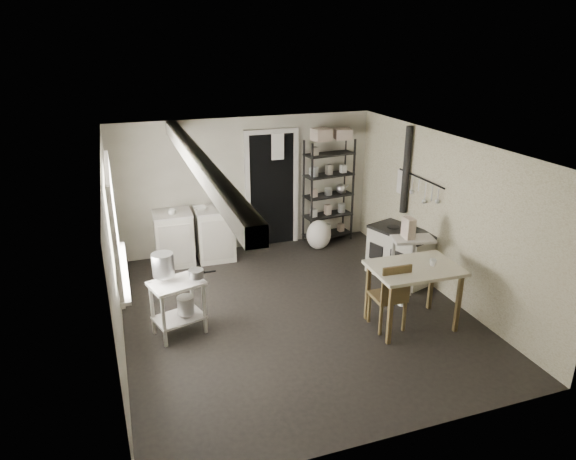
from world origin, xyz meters
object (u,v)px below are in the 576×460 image
object	(u,v)px
prep_table	(178,305)
stockpot	(163,265)
shelf_rack	(328,191)
stove	(401,251)
chair	(388,293)
work_table	(412,299)
base_cabinets	(194,235)
flour_sack	(319,236)

from	to	relation	value
prep_table	stockpot	size ratio (longest dim) A/B	2.50
shelf_rack	prep_table	bearing A→B (deg)	-149.56
stove	chair	distance (m)	1.53
stove	work_table	xyz separation A→B (m)	(-0.61, -1.30, -0.06)
work_table	chair	distance (m)	0.34
stove	chair	size ratio (longest dim) A/B	1.06
stockpot	work_table	bearing A→B (deg)	-15.99
base_cabinets	stove	size ratio (longest dim) A/B	1.35
prep_table	work_table	size ratio (longest dim) A/B	0.65
stove	stockpot	bearing A→B (deg)	168.18
chair	shelf_rack	bearing A→B (deg)	83.14
work_table	flour_sack	xyz separation A→B (m)	(-0.16, 2.76, -0.14)
stove	chair	xyz separation A→B (m)	(-0.92, -1.22, 0.04)
shelf_rack	stove	bearing A→B (deg)	-82.67
prep_table	work_table	world-z (taller)	work_table
prep_table	chair	world-z (taller)	chair
stockpot	stove	xyz separation A→B (m)	(3.61, 0.43, -0.50)
prep_table	shelf_rack	distance (m)	3.85
stove	chair	world-z (taller)	chair
shelf_rack	chair	world-z (taller)	shelf_rack
stove	chair	bearing A→B (deg)	-145.72
prep_table	stove	world-z (taller)	stove
shelf_rack	flour_sack	bearing A→B (deg)	-139.53
stockpot	work_table	xyz separation A→B (m)	(3.01, -0.86, -0.56)
stockpot	chair	world-z (taller)	stockpot
shelf_rack	work_table	xyz separation A→B (m)	(-0.14, -3.10, -0.57)
stockpot	base_cabinets	world-z (taller)	stockpot
prep_table	shelf_rack	size ratio (longest dim) A/B	0.39
stove	work_table	world-z (taller)	stove
base_cabinets	shelf_rack	xyz separation A→B (m)	(2.45, 0.13, 0.49)
stockpot	stove	size ratio (longest dim) A/B	0.29
base_cabinets	flour_sack	bearing A→B (deg)	-4.10
prep_table	stove	size ratio (longest dim) A/B	0.72
prep_table	shelf_rack	world-z (taller)	shelf_rack
prep_table	flour_sack	world-z (taller)	prep_table
prep_table	chair	distance (m)	2.65
stove	flour_sack	xyz separation A→B (m)	(-0.77, 1.47, -0.20)
prep_table	flour_sack	size ratio (longest dim) A/B	1.36
prep_table	shelf_rack	bearing A→B (deg)	37.59
prep_table	base_cabinets	size ratio (longest dim) A/B	0.53
work_table	flour_sack	size ratio (longest dim) A/B	2.08
shelf_rack	stove	distance (m)	1.93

